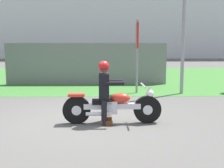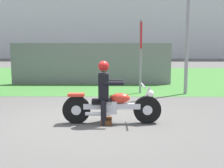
# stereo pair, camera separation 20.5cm
# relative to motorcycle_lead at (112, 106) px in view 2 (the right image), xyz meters

# --- Properties ---
(ground) EXTENTS (120.00, 120.00, 0.00)m
(ground) POSITION_rel_motorcycle_lead_xyz_m (-0.61, 0.19, -0.38)
(ground) COLOR #565451
(grass_verge) EXTENTS (60.00, 12.00, 0.01)m
(grass_verge) POSITION_rel_motorcycle_lead_xyz_m (-0.61, 9.26, -0.38)
(grass_verge) COLOR #3D7533
(grass_verge) RESTS_ON ground
(motorcycle_lead) EXTENTS (2.17, 0.66, 0.86)m
(motorcycle_lead) POSITION_rel_motorcycle_lead_xyz_m (0.00, 0.00, 0.00)
(motorcycle_lead) COLOR black
(motorcycle_lead) RESTS_ON ground
(rider_lead) EXTENTS (0.55, 0.48, 1.38)m
(rider_lead) POSITION_rel_motorcycle_lead_xyz_m (-0.17, -0.00, 0.43)
(rider_lead) COLOR black
(rider_lead) RESTS_ON ground
(sign_banner) EXTENTS (0.08, 0.60, 2.60)m
(sign_banner) POSITION_rel_motorcycle_lead_xyz_m (0.95, 4.02, 1.34)
(sign_banner) COLOR gray
(sign_banner) RESTS_ON ground
(fence_segment) EXTENTS (7.00, 0.06, 1.80)m
(fence_segment) POSITION_rel_motorcycle_lead_xyz_m (-1.03, 6.30, 0.52)
(fence_segment) COLOR slate
(fence_segment) RESTS_ON ground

